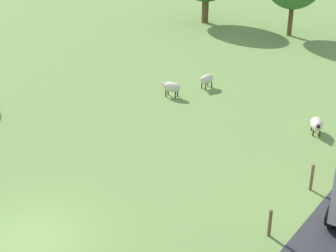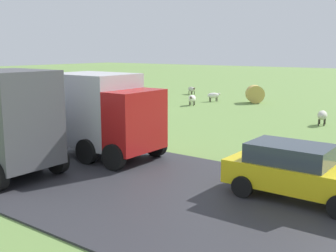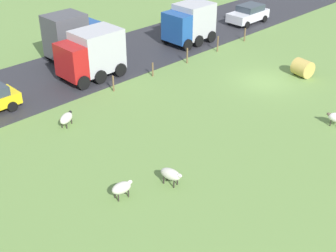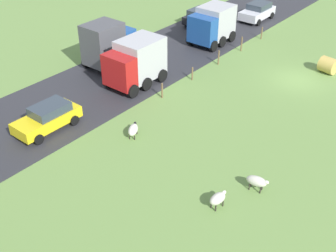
# 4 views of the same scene
# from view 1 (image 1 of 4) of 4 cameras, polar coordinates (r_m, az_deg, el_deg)

# --- Properties ---
(ground_plane) EXTENTS (160.00, 160.00, 0.00)m
(ground_plane) POSITION_cam_1_polar(r_m,az_deg,el_deg) (18.18, -14.92, -12.15)
(ground_plane) COLOR #6B8E47
(sheep_1) EXTENTS (0.67, 1.11, 0.81)m
(sheep_1) POSITION_cam_1_polar(r_m,az_deg,el_deg) (29.85, 4.34, 5.22)
(sheep_1) COLOR beige
(sheep_1) RESTS_ON ground_plane
(sheep_5) EXTENTS (1.03, 1.25, 0.76)m
(sheep_5) POSITION_cam_1_polar(r_m,az_deg,el_deg) (25.27, 16.22, 0.21)
(sheep_5) COLOR silver
(sheep_5) RESTS_ON ground_plane
(sheep_6) EXTENTS (1.22, 0.73, 0.85)m
(sheep_6) POSITION_cam_1_polar(r_m,az_deg,el_deg) (28.50, 0.39, 4.36)
(sheep_6) COLOR beige
(sheep_6) RESTS_ON ground_plane
(fence_post_3) EXTENTS (0.12, 0.12, 1.03)m
(fence_post_3) POSITION_cam_1_polar(r_m,az_deg,el_deg) (17.80, 11.28, -10.55)
(fence_post_3) COLOR brown
(fence_post_3) RESTS_ON ground_plane
(fence_post_4) EXTENTS (0.12, 0.12, 1.12)m
(fence_post_4) POSITION_cam_1_polar(r_m,az_deg,el_deg) (20.61, 15.73, -5.53)
(fence_post_4) COLOR brown
(fence_post_4) RESTS_ON ground_plane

